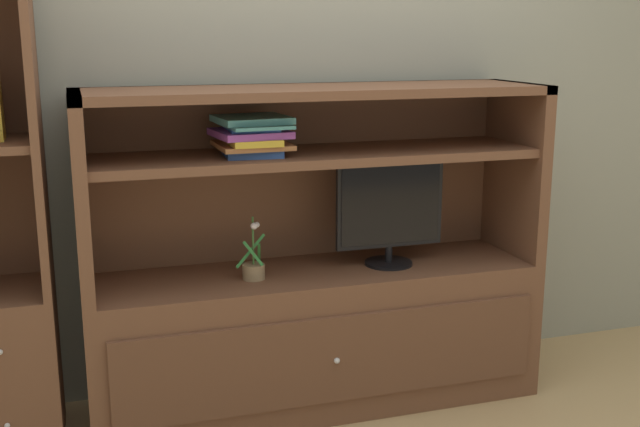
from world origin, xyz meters
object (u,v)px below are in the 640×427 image
Objects in this scene: tv_monitor at (390,211)px; potted_plant at (254,268)px; bookshelf_tall at (1,290)px; magazine_stack at (251,135)px; media_console at (316,303)px.

tv_monitor is 0.62m from potted_plant.
tv_monitor is at bearing -1.28° from bookshelf_tall.
potted_plant is at bearing -104.32° from magazine_stack.
media_console is at bearing 174.65° from tv_monitor.
tv_monitor is at bearing 2.12° from potted_plant.
media_console is 5.44× the size of magazine_stack.
media_console is 1.03× the size of bookshelf_tall.
tv_monitor is 0.26× the size of bookshelf_tall.
magazine_stack is (-0.27, -0.01, 0.72)m from media_console.
magazine_stack is at bearing 177.92° from tv_monitor.
bookshelf_tall is at bearing 179.21° from magazine_stack.
potted_plant is at bearing -169.47° from media_console.
potted_plant is (-0.59, -0.02, -0.19)m from tv_monitor.
magazine_stack is at bearing -0.79° from bookshelf_tall.
potted_plant is at bearing -3.40° from bookshelf_tall.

